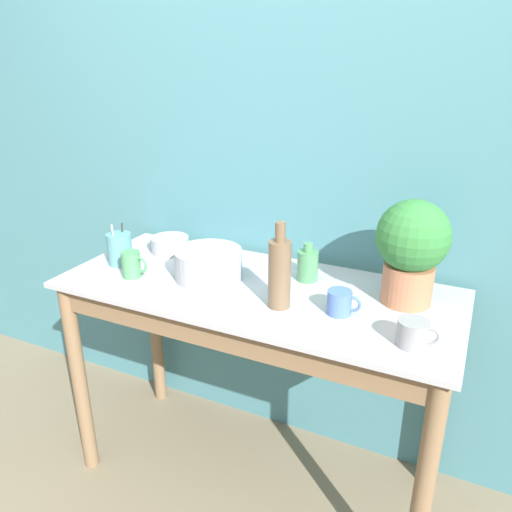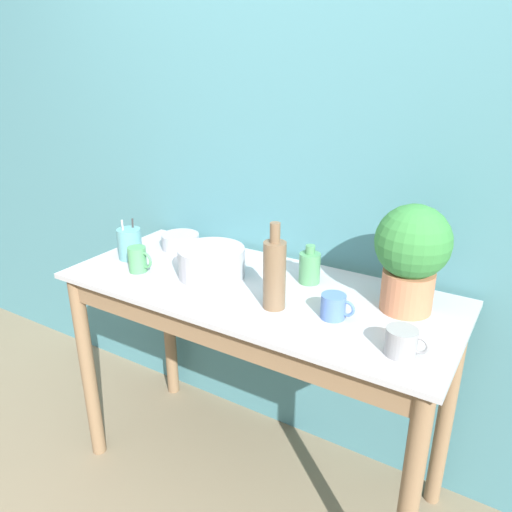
{
  "view_description": "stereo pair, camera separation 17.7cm",
  "coord_description": "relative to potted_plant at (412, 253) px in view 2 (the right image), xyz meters",
  "views": [
    {
      "loc": [
        0.7,
        -1.18,
        1.67
      ],
      "look_at": [
        0.0,
        0.31,
        1.01
      ],
      "focal_mm": 35.0,
      "sensor_mm": 36.0,
      "label": 1
    },
    {
      "loc": [
        0.86,
        -1.1,
        1.67
      ],
      "look_at": [
        0.0,
        0.31,
        1.01
      ],
      "focal_mm": 35.0,
      "sensor_mm": 36.0,
      "label": 2
    }
  ],
  "objects": [
    {
      "name": "wall_back",
      "position": [
        -0.51,
        0.26,
        0.11
      ],
      "size": [
        6.0,
        0.05,
        2.4
      ],
      "color": "teal",
      "rests_on": "ground_plane"
    },
    {
      "name": "counter_table",
      "position": [
        -0.51,
        -0.13,
        -0.38
      ],
      "size": [
        1.46,
        0.62,
        0.89
      ],
      "color": "#846647",
      "rests_on": "ground_plane"
    },
    {
      "name": "potted_plant",
      "position": [
        0.0,
        0.0,
        0.0
      ],
      "size": [
        0.24,
        0.24,
        0.36
      ],
      "color": "#B7704C",
      "rests_on": "counter_table"
    },
    {
      "name": "bowl_wash_large",
      "position": [
        -0.71,
        -0.11,
        -0.15
      ],
      "size": [
        0.25,
        0.25,
        0.11
      ],
      "color": "#A8A8B2",
      "rests_on": "counter_table"
    },
    {
      "name": "bottle_tall",
      "position": [
        -0.38,
        -0.21,
        -0.08
      ],
      "size": [
        0.08,
        0.08,
        0.3
      ],
      "color": "brown",
      "rests_on": "counter_table"
    },
    {
      "name": "bottle_short",
      "position": [
        -0.37,
        0.03,
        -0.14
      ],
      "size": [
        0.08,
        0.08,
        0.15
      ],
      "color": "#4C8C59",
      "rests_on": "counter_table"
    },
    {
      "name": "mug_blue",
      "position": [
        -0.18,
        -0.18,
        -0.16
      ],
      "size": [
        0.11,
        0.08,
        0.08
      ],
      "color": "#4C70B7",
      "rests_on": "counter_table"
    },
    {
      "name": "mug_green",
      "position": [
        -0.98,
        -0.23,
        -0.15
      ],
      "size": [
        0.11,
        0.07,
        0.1
      ],
      "color": "#4C935B",
      "rests_on": "counter_table"
    },
    {
      "name": "mug_grey",
      "position": [
        0.07,
        -0.27,
        -0.16
      ],
      "size": [
        0.12,
        0.09,
        0.08
      ],
      "color": "gray",
      "rests_on": "counter_table"
    },
    {
      "name": "bowl_small_steel",
      "position": [
        -1.0,
        0.05,
        -0.17
      ],
      "size": [
        0.16,
        0.16,
        0.06
      ],
      "color": "#A8A8B2",
      "rests_on": "counter_table"
    },
    {
      "name": "utensil_cup",
      "position": [
        -1.1,
        -0.15,
        -0.14
      ],
      "size": [
        0.1,
        0.1,
        0.17
      ],
      "color": "#569399",
      "rests_on": "counter_table"
    }
  ]
}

